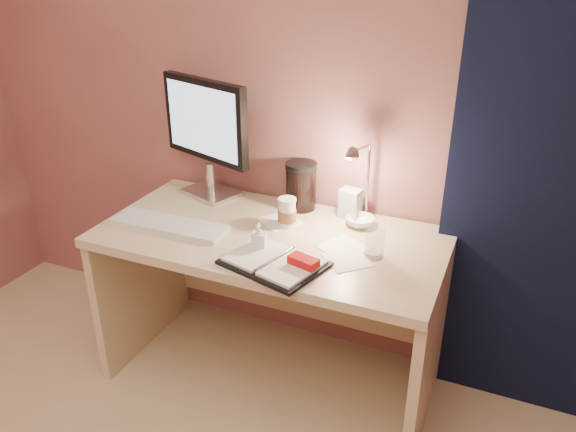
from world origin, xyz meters
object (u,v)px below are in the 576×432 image
at_px(bowl, 360,221).
at_px(desk_lamp, 370,177).
at_px(planner, 277,262).
at_px(monitor, 207,127).
at_px(lotion_bottle, 259,238).
at_px(dark_jar, 301,188).
at_px(keyboard, 170,225).
at_px(product_box, 350,203).
at_px(desk, 278,273).
at_px(clear_cup, 375,242).
at_px(coffee_cup, 287,213).

distance_m(bowl, desk_lamp, 0.20).
bearing_deg(bowl, planner, -113.06).
bearing_deg(planner, bowl, 82.17).
height_order(monitor, lotion_bottle, monitor).
bearing_deg(dark_jar, keyboard, -137.21).
xyz_separation_m(keyboard, desk_lamp, (0.75, 0.34, 0.21)).
bearing_deg(product_box, keyboard, -140.02).
relative_size(bowl, lotion_bottle, 1.08).
bearing_deg(desk, monitor, 156.69).
bearing_deg(desk_lamp, planner, -95.84).
bearing_deg(lotion_bottle, planner, -34.99).
bearing_deg(planner, lotion_bottle, 160.25).
relative_size(clear_cup, bowl, 1.04).
distance_m(clear_cup, lotion_bottle, 0.43).
relative_size(monitor, desk_lamp, 1.57).
height_order(lotion_bottle, dark_jar, dark_jar).
bearing_deg(dark_jar, product_box, -1.50).
xyz_separation_m(planner, lotion_bottle, (-0.11, 0.07, 0.04)).
xyz_separation_m(coffee_cup, product_box, (0.21, 0.19, 0.01)).
xyz_separation_m(desk, coffee_cup, (0.03, 0.02, 0.28)).
bearing_deg(planner, dark_jar, 117.48).
height_order(desk, clear_cup, clear_cup).
xyz_separation_m(clear_cup, bowl, (-0.12, 0.23, -0.04)).
bearing_deg(dark_jar, clear_cup, -35.86).
height_order(keyboard, coffee_cup, coffee_cup).
bearing_deg(desk, coffee_cup, 28.10).
xyz_separation_m(desk, desk_lamp, (0.34, 0.15, 0.44)).
xyz_separation_m(coffee_cup, bowl, (0.28, 0.12, -0.04)).
xyz_separation_m(lotion_bottle, dark_jar, (-0.00, 0.43, 0.04)).
distance_m(keyboard, coffee_cup, 0.49).
bearing_deg(desk, clear_cup, -12.02).
relative_size(keyboard, coffee_cup, 3.98).
height_order(monitor, planner, monitor).
bearing_deg(desk_lamp, monitor, -162.86).
relative_size(planner, lotion_bottle, 3.58).
height_order(clear_cup, desk_lamp, desk_lamp).
distance_m(clear_cup, desk_lamp, 0.31).
distance_m(coffee_cup, desk_lamp, 0.37).
xyz_separation_m(planner, dark_jar, (-0.11, 0.50, 0.08)).
xyz_separation_m(monitor, keyboard, (0.02, -0.37, -0.31)).
relative_size(desk, clear_cup, 11.07).
xyz_separation_m(planner, coffee_cup, (-0.09, 0.31, 0.04)).
xyz_separation_m(product_box, desk_lamp, (0.09, -0.05, 0.15)).
distance_m(planner, product_box, 0.51).
distance_m(planner, dark_jar, 0.52).
relative_size(planner, dark_jar, 2.15).
relative_size(keyboard, desk_lamp, 1.44).
distance_m(planner, desk_lamp, 0.53).
xyz_separation_m(planner, clear_cup, (0.31, 0.20, 0.05)).
xyz_separation_m(desk, clear_cup, (0.44, -0.09, 0.29)).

